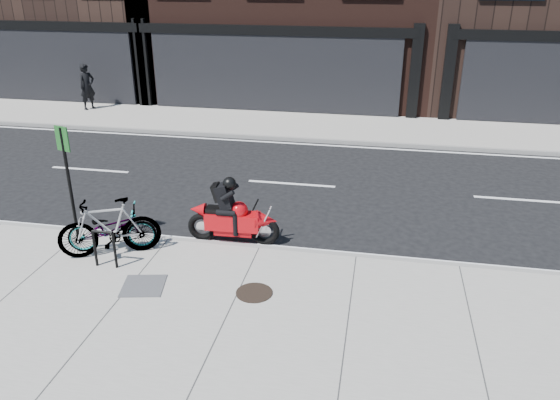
% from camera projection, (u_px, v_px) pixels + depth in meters
% --- Properties ---
extents(ground, '(120.00, 120.00, 0.00)m').
position_uv_depth(ground, '(278.00, 214.00, 13.15)').
color(ground, black).
rests_on(ground, ground).
extents(sidewalk_near, '(60.00, 6.00, 0.13)m').
position_uv_depth(sidewalk_near, '(217.00, 340.00, 8.61)').
color(sidewalk_near, gray).
rests_on(sidewalk_near, ground).
extents(sidewalk_far, '(60.00, 3.50, 0.13)m').
position_uv_depth(sidewalk_far, '(318.00, 126.00, 20.12)').
color(sidewalk_far, gray).
rests_on(sidewalk_far, ground).
extents(bike_rack, '(0.46, 0.05, 0.77)m').
position_uv_depth(bike_rack, '(104.00, 246.00, 10.42)').
color(bike_rack, black).
rests_on(bike_rack, sidewalk_near).
extents(bicycle_front, '(1.87, 1.17, 0.93)m').
position_uv_depth(bicycle_front, '(112.00, 229.00, 11.08)').
color(bicycle_front, gray).
rests_on(bicycle_front, sidewalk_near).
extents(bicycle_rear, '(2.05, 1.36, 1.20)m').
position_uv_depth(bicycle_rear, '(109.00, 227.00, 10.81)').
color(bicycle_rear, gray).
rests_on(bicycle_rear, sidewalk_near).
extents(motorcycle, '(2.02, 0.45, 1.51)m').
position_uv_depth(motorcycle, '(237.00, 216.00, 11.57)').
color(motorcycle, black).
rests_on(motorcycle, ground).
extents(pedestrian, '(0.70, 0.79, 1.82)m').
position_uv_depth(pedestrian, '(87.00, 87.00, 21.90)').
color(pedestrian, black).
rests_on(pedestrian, sidewalk_far).
extents(manhole_cover, '(0.82, 0.82, 0.02)m').
position_uv_depth(manhole_cover, '(254.00, 293.00, 9.73)').
color(manhole_cover, black).
rests_on(manhole_cover, sidewalk_near).
extents(utility_grate, '(0.89, 0.89, 0.02)m').
position_uv_depth(utility_grate, '(143.00, 286.00, 9.94)').
color(utility_grate, '#505053').
rests_on(utility_grate, sidewalk_near).
extents(sign_post, '(0.33, 0.12, 2.50)m').
position_uv_depth(sign_post, '(68.00, 175.00, 11.01)').
color(sign_post, black).
rests_on(sign_post, sidewalk_near).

